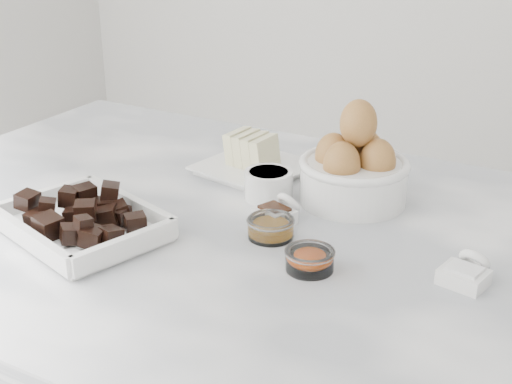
% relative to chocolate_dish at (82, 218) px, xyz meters
% --- Properties ---
extents(marble_slab, '(1.20, 0.80, 0.04)m').
position_rel_chocolate_dish_xyz_m(marble_slab, '(0.16, 0.14, -0.04)').
color(marble_slab, white).
rests_on(marble_slab, cabinet).
extents(chocolate_dish, '(0.27, 0.23, 0.06)m').
position_rel_chocolate_dish_xyz_m(chocolate_dish, '(0.00, 0.00, 0.00)').
color(chocolate_dish, white).
rests_on(chocolate_dish, marble_slab).
extents(butter_plate, '(0.19, 0.19, 0.07)m').
position_rel_chocolate_dish_xyz_m(butter_plate, '(0.09, 0.32, -0.00)').
color(butter_plate, white).
rests_on(butter_plate, marble_slab).
extents(sugar_ramekin, '(0.08, 0.08, 0.04)m').
position_rel_chocolate_dish_xyz_m(sugar_ramekin, '(0.17, 0.24, 0.00)').
color(sugar_ramekin, white).
rests_on(sugar_ramekin, marble_slab).
extents(egg_bowl, '(0.17, 0.17, 0.16)m').
position_rel_chocolate_dish_xyz_m(egg_bowl, '(0.29, 0.29, 0.03)').
color(egg_bowl, white).
rests_on(egg_bowl, marble_slab).
extents(honey_bowl, '(0.07, 0.07, 0.03)m').
position_rel_chocolate_dish_xyz_m(honey_bowl, '(0.23, 0.12, -0.01)').
color(honey_bowl, white).
rests_on(honey_bowl, marble_slab).
extents(zest_bowl, '(0.07, 0.07, 0.03)m').
position_rel_chocolate_dish_xyz_m(zest_bowl, '(0.32, 0.06, -0.01)').
color(zest_bowl, white).
rests_on(zest_bowl, marble_slab).
extents(vanilla_spoon, '(0.07, 0.08, 0.04)m').
position_rel_chocolate_dish_xyz_m(vanilla_spoon, '(0.22, 0.17, -0.01)').
color(vanilla_spoon, white).
rests_on(vanilla_spoon, marble_slab).
extents(salt_spoon, '(0.06, 0.07, 0.04)m').
position_rel_chocolate_dish_xyz_m(salt_spoon, '(0.50, 0.13, -0.01)').
color(salt_spoon, white).
rests_on(salt_spoon, marble_slab).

